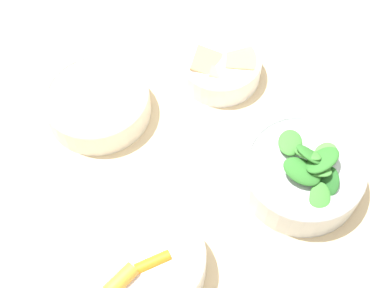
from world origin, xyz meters
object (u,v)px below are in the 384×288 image
(bowl_carrots, at_px, (148,262))
(bowl_beans_hotdog, at_px, (97,103))
(bowl_cookies, at_px, (220,65))
(bowl_greens, at_px, (303,172))

(bowl_carrots, bearing_deg, bowl_beans_hotdog, -8.27)
(bowl_carrots, xyz_separation_m, bowl_cookies, (0.26, -0.26, -0.01))
(bowl_beans_hotdog, distance_m, bowl_cookies, 0.22)
(bowl_greens, bearing_deg, bowl_beans_hotdog, 40.01)
(bowl_carrots, bearing_deg, bowl_cookies, -44.70)
(bowl_beans_hotdog, bearing_deg, bowl_greens, -139.99)
(bowl_greens, xyz_separation_m, bowl_cookies, (0.24, 0.01, -0.01))
(bowl_carrots, height_order, bowl_cookies, bowl_carrots)
(bowl_carrots, distance_m, bowl_beans_hotdog, 0.29)
(bowl_cookies, bearing_deg, bowl_beans_hotdog, 83.79)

